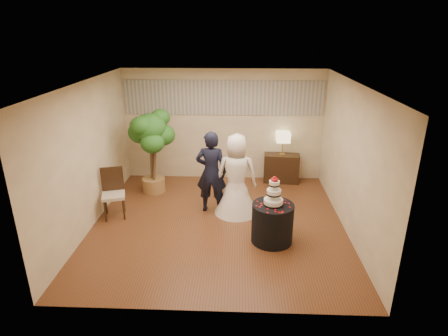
{
  "coord_description": "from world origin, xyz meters",
  "views": [
    {
      "loc": [
        0.39,
        -6.68,
        3.74
      ],
      "look_at": [
        0.1,
        0.4,
        1.05
      ],
      "focal_mm": 30.0,
      "sensor_mm": 36.0,
      "label": 1
    }
  ],
  "objects_px": {
    "groom": "(211,172)",
    "table_lamp": "(283,143)",
    "console": "(281,168)",
    "ficus_tree": "(151,152)",
    "wedding_cake": "(274,191)",
    "side_chair": "(113,194)",
    "bride": "(236,175)",
    "cake_table": "(272,223)"
  },
  "relations": [
    {
      "from": "groom",
      "to": "table_lamp",
      "type": "height_order",
      "value": "groom"
    },
    {
      "from": "cake_table",
      "to": "ficus_tree",
      "type": "bearing_deg",
      "value": 141.56
    },
    {
      "from": "cake_table",
      "to": "ficus_tree",
      "type": "relative_size",
      "value": 0.38
    },
    {
      "from": "side_chair",
      "to": "table_lamp",
      "type": "bearing_deg",
      "value": 12.97
    },
    {
      "from": "bride",
      "to": "ficus_tree",
      "type": "distance_m",
      "value": 2.23
    },
    {
      "from": "ficus_tree",
      "to": "console",
      "type": "bearing_deg",
      "value": 13.62
    },
    {
      "from": "groom",
      "to": "console",
      "type": "relative_size",
      "value": 2.03
    },
    {
      "from": "groom",
      "to": "bride",
      "type": "distance_m",
      "value": 0.53
    },
    {
      "from": "side_chair",
      "to": "ficus_tree",
      "type": "bearing_deg",
      "value": 51.25
    },
    {
      "from": "groom",
      "to": "wedding_cake",
      "type": "distance_m",
      "value": 1.69
    },
    {
      "from": "ficus_tree",
      "to": "side_chair",
      "type": "height_order",
      "value": "ficus_tree"
    },
    {
      "from": "wedding_cake",
      "to": "ficus_tree",
      "type": "distance_m",
      "value": 3.4
    },
    {
      "from": "cake_table",
      "to": "side_chair",
      "type": "height_order",
      "value": "side_chair"
    },
    {
      "from": "groom",
      "to": "table_lamp",
      "type": "distance_m",
      "value": 2.37
    },
    {
      "from": "table_lamp",
      "to": "cake_table",
      "type": "bearing_deg",
      "value": -99.01
    },
    {
      "from": "wedding_cake",
      "to": "ficus_tree",
      "type": "relative_size",
      "value": 0.27
    },
    {
      "from": "bride",
      "to": "ficus_tree",
      "type": "relative_size",
      "value": 0.86
    },
    {
      "from": "console",
      "to": "ficus_tree",
      "type": "relative_size",
      "value": 0.43
    },
    {
      "from": "groom",
      "to": "console",
      "type": "bearing_deg",
      "value": -130.07
    },
    {
      "from": "ficus_tree",
      "to": "side_chair",
      "type": "xyz_separation_m",
      "value": [
        -0.53,
        -1.3,
        -0.49
      ]
    },
    {
      "from": "console",
      "to": "ficus_tree",
      "type": "distance_m",
      "value": 3.27
    },
    {
      "from": "groom",
      "to": "wedding_cake",
      "type": "height_order",
      "value": "groom"
    },
    {
      "from": "groom",
      "to": "bride",
      "type": "relative_size",
      "value": 1.02
    },
    {
      "from": "bride",
      "to": "wedding_cake",
      "type": "bearing_deg",
      "value": 121.77
    },
    {
      "from": "bride",
      "to": "side_chair",
      "type": "relative_size",
      "value": 1.67
    },
    {
      "from": "bride",
      "to": "ficus_tree",
      "type": "height_order",
      "value": "ficus_tree"
    },
    {
      "from": "groom",
      "to": "side_chair",
      "type": "relative_size",
      "value": 1.71
    },
    {
      "from": "groom",
      "to": "cake_table",
      "type": "xyz_separation_m",
      "value": [
        1.2,
        -1.18,
        -0.51
      ]
    },
    {
      "from": "bride",
      "to": "cake_table",
      "type": "distance_m",
      "value": 1.4
    },
    {
      "from": "cake_table",
      "to": "wedding_cake",
      "type": "bearing_deg",
      "value": 0.0
    },
    {
      "from": "cake_table",
      "to": "wedding_cake",
      "type": "relative_size",
      "value": 1.39
    },
    {
      "from": "table_lamp",
      "to": "bride",
      "type": "bearing_deg",
      "value": -122.85
    },
    {
      "from": "wedding_cake",
      "to": "ficus_tree",
      "type": "height_order",
      "value": "ficus_tree"
    },
    {
      "from": "bride",
      "to": "ficus_tree",
      "type": "xyz_separation_m",
      "value": [
        -1.99,
        1.0,
        0.14
      ]
    },
    {
      "from": "console",
      "to": "wedding_cake",
      "type": "bearing_deg",
      "value": -94.12
    },
    {
      "from": "cake_table",
      "to": "ficus_tree",
      "type": "xyz_separation_m",
      "value": [
        -2.66,
        2.11,
        0.63
      ]
    },
    {
      "from": "console",
      "to": "ficus_tree",
      "type": "bearing_deg",
      "value": -161.48
    },
    {
      "from": "ficus_tree",
      "to": "side_chair",
      "type": "relative_size",
      "value": 1.94
    },
    {
      "from": "groom",
      "to": "console",
      "type": "distance_m",
      "value": 2.42
    },
    {
      "from": "groom",
      "to": "table_lamp",
      "type": "relative_size",
      "value": 3.05
    },
    {
      "from": "side_chair",
      "to": "groom",
      "type": "bearing_deg",
      "value": -6.0
    },
    {
      "from": "side_chair",
      "to": "wedding_cake",
      "type": "bearing_deg",
      "value": -30.7
    }
  ]
}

